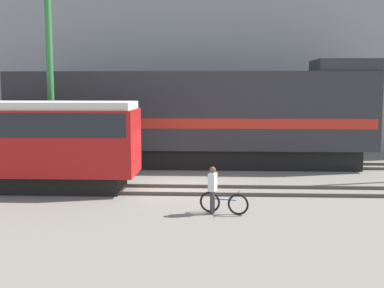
{
  "coord_description": "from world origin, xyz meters",
  "views": [
    {
      "loc": [
        1.55,
        -19.67,
        4.21
      ],
      "look_at": [
        0.62,
        0.13,
        1.8
      ],
      "focal_mm": 45.0,
      "sensor_mm": 36.0,
      "label": 1
    }
  ],
  "objects_px": {
    "person": "(213,186)",
    "utility_pole_center": "(50,78)",
    "bicycle": "(224,203)",
    "streetcar": "(17,140)",
    "freight_locomotive": "(193,117)"
  },
  "relations": [
    {
      "from": "person",
      "to": "utility_pole_center",
      "type": "xyz_separation_m",
      "value": [
        -7.47,
        6.34,
        3.61
      ]
    },
    {
      "from": "streetcar",
      "to": "bicycle",
      "type": "bearing_deg",
      "value": -21.55
    },
    {
      "from": "freight_locomotive",
      "to": "utility_pole_center",
      "type": "bearing_deg",
      "value": -154.55
    },
    {
      "from": "freight_locomotive",
      "to": "person",
      "type": "xyz_separation_m",
      "value": [
        1.06,
        -9.39,
        -1.63
      ]
    },
    {
      "from": "streetcar",
      "to": "utility_pole_center",
      "type": "xyz_separation_m",
      "value": [
        0.38,
        3.05,
        2.51
      ]
    },
    {
      "from": "bicycle",
      "to": "freight_locomotive",
      "type": "bearing_deg",
      "value": 98.77
    },
    {
      "from": "bicycle",
      "to": "person",
      "type": "height_order",
      "value": "person"
    },
    {
      "from": "streetcar",
      "to": "utility_pole_center",
      "type": "distance_m",
      "value": 3.97
    },
    {
      "from": "bicycle",
      "to": "streetcar",
      "type": "bearing_deg",
      "value": 158.45
    },
    {
      "from": "person",
      "to": "streetcar",
      "type": "bearing_deg",
      "value": 157.29
    },
    {
      "from": "streetcar",
      "to": "person",
      "type": "xyz_separation_m",
      "value": [
        7.86,
        -3.29,
        -1.1
      ]
    },
    {
      "from": "streetcar",
      "to": "person",
      "type": "relative_size",
      "value": 6.1
    },
    {
      "from": "freight_locomotive",
      "to": "bicycle",
      "type": "xyz_separation_m",
      "value": [
        1.44,
        -9.35,
        -2.22
      ]
    },
    {
      "from": "freight_locomotive",
      "to": "streetcar",
      "type": "xyz_separation_m",
      "value": [
        -6.79,
        -6.1,
        -0.53
      ]
    },
    {
      "from": "bicycle",
      "to": "person",
      "type": "bearing_deg",
      "value": -174.5
    }
  ]
}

